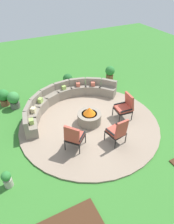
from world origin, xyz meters
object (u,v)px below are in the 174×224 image
(fire_pit, at_px, (89,117))
(lounge_chair_front_right, at_px, (118,131))
(lounge_chair_front_left, at_px, (74,136))
(lounge_chair_back_left, at_px, (125,106))
(potted_plant_3, at_px, (110,72))
(potted_plant_0, at_px, (14,99))
(potted_plant_2, at_px, (4,97))
(curved_stone_bench, at_px, (64,99))
(potted_plant_4, at_px, (7,179))
(potted_plant_1, at_px, (68,80))

(fire_pit, relative_size, lounge_chair_front_right, 0.87)
(lounge_chair_front_left, xyz_separation_m, lounge_chair_back_left, (2.50, 0.65, -0.00))
(lounge_chair_back_left, distance_m, potted_plant_3, 3.44)
(fire_pit, bearing_deg, potted_plant_0, 134.16)
(potted_plant_2, distance_m, potted_plant_3, 5.47)
(curved_stone_bench, height_order, potted_plant_0, curved_stone_bench)
(potted_plant_0, height_order, potted_plant_2, potted_plant_0)
(lounge_chair_back_left, relative_size, potted_plant_4, 1.88)
(lounge_chair_front_left, distance_m, potted_plant_1, 4.40)
(potted_plant_4, bearing_deg, lounge_chair_back_left, 12.83)
(fire_pit, distance_m, potted_plant_2, 4.00)
(lounge_chair_back_left, relative_size, potted_plant_3, 1.40)
(fire_pit, relative_size, curved_stone_bench, 0.20)
(curved_stone_bench, bearing_deg, fire_pit, -75.48)
(lounge_chair_front_right, bearing_deg, lounge_chair_front_left, 152.95)
(lounge_chair_front_left, bearing_deg, potted_plant_2, 160.17)
(lounge_chair_front_right, bearing_deg, lounge_chair_back_left, 34.91)
(lounge_chair_back_left, bearing_deg, fire_pit, 82.20)
(lounge_chair_front_left, relative_size, potted_plant_2, 1.44)
(potted_plant_0, bearing_deg, lounge_chair_front_left, -69.15)
(fire_pit, xyz_separation_m, potted_plant_1, (0.41, 3.15, 0.04))
(lounge_chair_back_left, height_order, potted_plant_4, lounge_chair_back_left)
(fire_pit, relative_size, potted_plant_1, 1.34)
(potted_plant_1, bearing_deg, potted_plant_4, -129.41)
(lounge_chair_front_left, relative_size, potted_plant_1, 1.58)
(lounge_chair_front_right, relative_size, potted_plant_2, 1.41)
(curved_stone_bench, xyz_separation_m, potted_plant_1, (0.83, 1.52, 0.02))
(potted_plant_3, bearing_deg, potted_plant_4, -144.89)
(lounge_chair_front_right, bearing_deg, fire_pit, 93.66)
(fire_pit, xyz_separation_m, potted_plant_3, (2.71, 2.84, 0.08))
(potted_plant_1, bearing_deg, lounge_chair_back_left, -73.74)
(fire_pit, relative_size, lounge_chair_back_left, 0.86)
(potted_plant_0, xyz_separation_m, potted_plant_2, (-0.36, 0.44, -0.01))
(lounge_chair_front_left, distance_m, lounge_chair_front_right, 1.50)
(lounge_chair_front_left, height_order, potted_plant_3, lounge_chair_front_left)
(potted_plant_2, height_order, potted_plant_3, potted_plant_3)
(potted_plant_4, bearing_deg, potted_plant_0, 76.16)
(fire_pit, bearing_deg, potted_plant_2, 133.49)
(potted_plant_3, bearing_deg, potted_plant_2, 179.38)
(lounge_chair_back_left, xyz_separation_m, potted_plant_4, (-4.78, -1.09, -0.31))
(lounge_chair_front_left, height_order, potted_plant_1, lounge_chair_front_left)
(lounge_chair_front_right, distance_m, potted_plant_3, 4.87)
(curved_stone_bench, height_order, potted_plant_1, curved_stone_bench)
(fire_pit, bearing_deg, lounge_chair_back_left, -13.22)
(curved_stone_bench, relative_size, lounge_chair_back_left, 4.27)
(fire_pit, relative_size, potted_plant_0, 1.20)
(fire_pit, distance_m, potted_plant_1, 3.18)
(curved_stone_bench, xyz_separation_m, potted_plant_3, (3.14, 1.21, 0.06))
(lounge_chair_back_left, height_order, potted_plant_1, lounge_chair_back_left)
(potted_plant_1, distance_m, potted_plant_3, 2.33)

